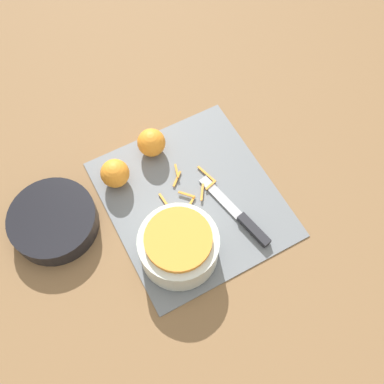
# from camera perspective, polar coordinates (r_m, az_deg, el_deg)

# --- Properties ---
(ground_plane) EXTENTS (4.00, 4.00, 0.00)m
(ground_plane) POSITION_cam_1_polar(r_m,az_deg,el_deg) (1.05, -0.00, -0.89)
(ground_plane) COLOR olive
(cutting_board) EXTENTS (0.41, 0.38, 0.01)m
(cutting_board) POSITION_cam_1_polar(r_m,az_deg,el_deg) (1.04, -0.00, -0.82)
(cutting_board) COLOR slate
(cutting_board) RESTS_ON ground_plane
(bowl_speckled) EXTENTS (0.17, 0.17, 0.09)m
(bowl_speckled) POSITION_cam_1_polar(r_m,az_deg,el_deg) (0.95, -1.70, -6.87)
(bowl_speckled) COLOR silver
(bowl_speckled) RESTS_ON cutting_board
(bowl_dark) EXTENTS (0.19, 0.19, 0.05)m
(bowl_dark) POSITION_cam_1_polar(r_m,az_deg,el_deg) (1.04, -17.16, -3.54)
(bowl_dark) COLOR black
(bowl_dark) RESTS_ON ground_plane
(knife) EXTENTS (0.22, 0.07, 0.02)m
(knife) POSITION_cam_1_polar(r_m,az_deg,el_deg) (1.01, 6.86, -3.81)
(knife) COLOR #232328
(knife) RESTS_ON cutting_board
(orange_left) EXTENTS (0.07, 0.07, 0.07)m
(orange_left) POSITION_cam_1_polar(r_m,az_deg,el_deg) (1.08, -5.18, 6.27)
(orange_left) COLOR orange
(orange_left) RESTS_ON cutting_board
(orange_right) EXTENTS (0.07, 0.07, 0.07)m
(orange_right) POSITION_cam_1_polar(r_m,az_deg,el_deg) (1.05, -9.76, 2.35)
(orange_right) COLOR orange
(orange_right) RESTS_ON cutting_board
(peel_pile) EXTENTS (0.13, 0.15, 0.01)m
(peel_pile) POSITION_cam_1_polar(r_m,az_deg,el_deg) (1.04, -0.68, -0.17)
(peel_pile) COLOR gold
(peel_pile) RESTS_ON cutting_board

